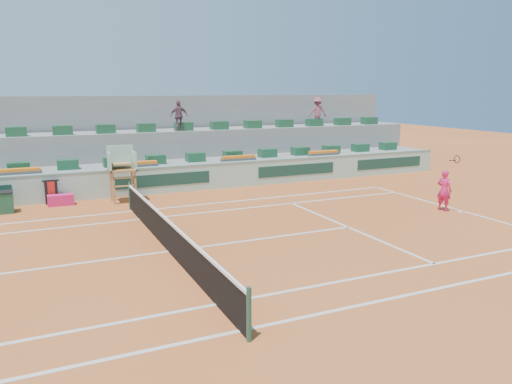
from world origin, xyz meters
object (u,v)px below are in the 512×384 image
player_bag (61,200)px  umpire_chair (122,166)px  drink_cooler_a (2,202)px  tennis_player (444,190)px

player_bag → umpire_chair: 2.85m
drink_cooler_a → tennis_player: bearing=-23.3°
drink_cooler_a → player_bag: bearing=11.4°
player_bag → tennis_player: tennis_player is taller
drink_cooler_a → tennis_player: (15.94, -6.86, 0.41)m
player_bag → umpire_chair: (2.51, -0.30, 1.32)m
tennis_player → drink_cooler_a: bearing=156.7°
umpire_chair → tennis_player: (11.28, -6.99, -0.71)m
tennis_player → umpire_chair: bearing=148.2°
player_bag → umpire_chair: bearing=-6.9°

